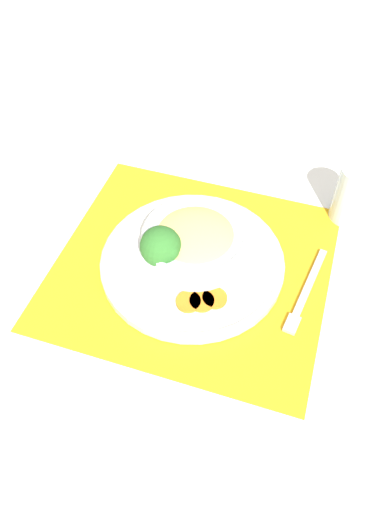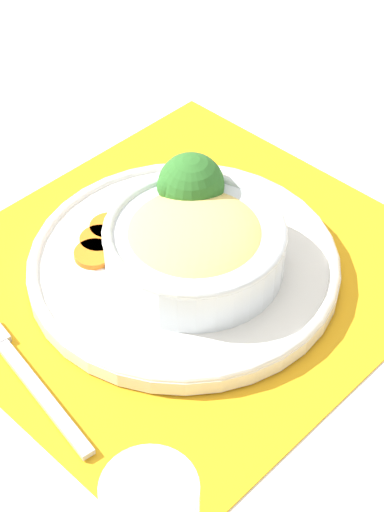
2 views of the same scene
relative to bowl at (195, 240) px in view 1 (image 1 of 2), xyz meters
name	(u,v)px [view 1 (image 1 of 2)]	position (x,y,z in m)	size (l,w,h in m)	color
ground_plane	(192,266)	(0.00, 0.01, -0.05)	(4.00, 4.00, 0.00)	white
placemat	(192,266)	(0.00, 0.01, -0.05)	(0.46, 0.42, 0.00)	orange
plate	(192,261)	(0.00, 0.01, -0.04)	(0.31, 0.31, 0.02)	white
bowl	(195,240)	(0.00, 0.00, 0.00)	(0.18, 0.18, 0.06)	silver
broccoli_floret	(161,247)	(0.04, 0.05, 0.02)	(0.07, 0.07, 0.09)	#84AD5B
carrot_slice_near	(188,302)	(-0.02, 0.10, -0.03)	(0.04, 0.04, 0.01)	orange
carrot_slice_middle	(202,301)	(-0.04, 0.09, -0.03)	(0.04, 0.04, 0.01)	orange
carrot_slice_far	(215,298)	(-0.06, 0.08, -0.03)	(0.04, 0.04, 0.01)	orange
water_glass	(353,197)	(-0.24, -0.19, 0.00)	(0.07, 0.07, 0.11)	silver
fork	(303,298)	(-0.19, 0.03, -0.04)	(0.04, 0.18, 0.01)	#B7B7BC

